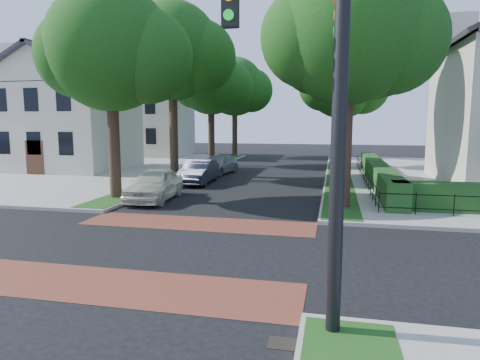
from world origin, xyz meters
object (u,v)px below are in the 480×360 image
object	(u,v)px
parked_car_middle	(199,172)
parked_car_rear	(218,165)
traffic_signal	(328,76)
parked_car_front	(155,184)

from	to	relation	value
parked_car_middle	parked_car_rear	world-z (taller)	parked_car_middle
traffic_signal	parked_car_rear	xyz separation A→B (m)	(-8.23, 22.60, -4.03)
parked_car_front	parked_car_middle	size ratio (longest dim) A/B	1.03
parked_car_middle	parked_car_rear	xyz separation A→B (m)	(-0.14, 4.90, -0.07)
traffic_signal	parked_car_rear	world-z (taller)	traffic_signal
traffic_signal	parked_car_middle	world-z (taller)	traffic_signal
parked_car_middle	parked_car_rear	size ratio (longest dim) A/B	0.97
traffic_signal	parked_car_front	size ratio (longest dim) A/B	1.70
parked_car_front	parked_car_rear	distance (m)	10.81
traffic_signal	parked_car_front	xyz separation A→B (m)	(-8.49, 11.79, -3.91)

